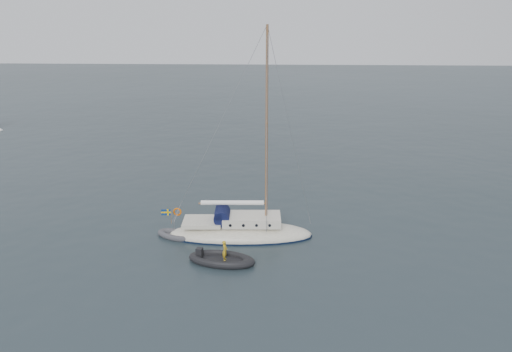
{
  "coord_description": "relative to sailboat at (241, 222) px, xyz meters",
  "views": [
    {
      "loc": [
        -0.42,
        -29.5,
        14.64
      ],
      "look_at": [
        -2.02,
        0.0,
        5.45
      ],
      "focal_mm": 35.0,
      "sensor_mm": 36.0,
      "label": 1
    }
  ],
  "objects": [
    {
      "name": "ground",
      "position": [
        3.26,
        -2.93,
        -1.14
      ],
      "size": [
        300.0,
        300.0,
        0.0
      ],
      "primitive_type": "plane",
      "color": "black",
      "rests_on": "ground"
    },
    {
      "name": "dinghy",
      "position": [
        -4.58,
        -0.37,
        -0.96
      ],
      "size": [
        2.98,
        1.34,
        0.43
      ],
      "rotation": [
        0.0,
        0.0,
        -0.4
      ],
      "color": "#4E4E53",
      "rests_on": "ground"
    },
    {
      "name": "sailboat",
      "position": [
        0.0,
        0.0,
        0.0
      ],
      "size": [
        10.63,
        3.18,
        15.14
      ],
      "rotation": [
        0.0,
        0.0,
        0.05
      ],
      "color": "white",
      "rests_on": "ground"
    },
    {
      "name": "rib",
      "position": [
        -0.9,
        -4.03,
        -0.89
      ],
      "size": [
        4.35,
        1.98,
        1.54
      ],
      "rotation": [
        0.0,
        0.0,
        -0.18
      ],
      "color": "black",
      "rests_on": "ground"
    }
  ]
}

